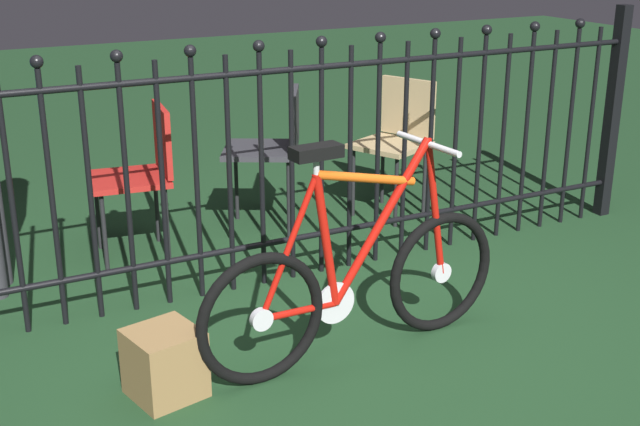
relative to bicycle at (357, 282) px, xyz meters
The scene contains 7 objects.
ground_plane 0.34m from the bicycle, 138.84° to the left, with size 20.00×20.00×0.00m, color #1B3B1F.
iron_fence 0.92m from the bicycle, 96.54° to the left, with size 4.70×0.07×1.29m.
bicycle is the anchor object (origin of this frame).
chair_red 1.60m from the bicycle, 106.67° to the left, with size 0.46×0.46×0.82m.
chair_tan 1.89m from the bicycle, 52.67° to the left, with size 0.53×0.52×0.83m.
chair_charcoal 1.60m from the bicycle, 78.02° to the left, with size 0.57×0.57×0.84m.
display_crate 0.84m from the bicycle, behind, with size 0.25×0.25×0.27m, color olive.
Camera 1 is at (-1.54, -2.78, 1.74)m, focal length 46.79 mm.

